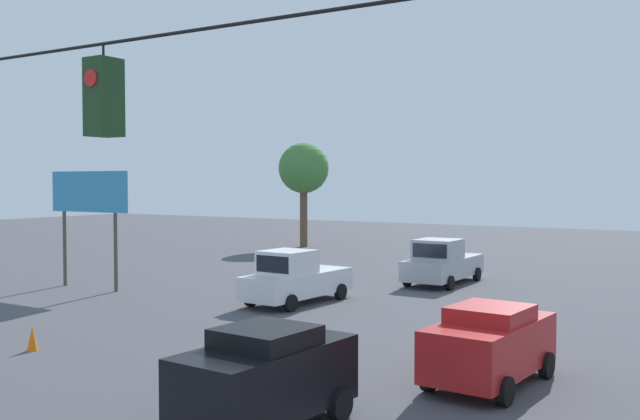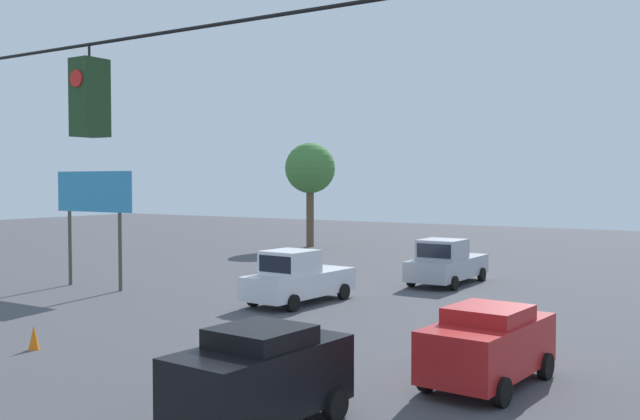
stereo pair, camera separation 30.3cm
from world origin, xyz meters
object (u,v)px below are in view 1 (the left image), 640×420
sedan_black_crossing_near (266,376)px  roadside_billboard (89,200)px  pickup_truck_white_withflow_far (295,279)px  traffic_cone_third (32,338)px  sedan_red_oncoming_far (490,344)px  tree_horizon_left (304,169)px  pickup_truck_silver_withflow_deep (442,263)px

sedan_black_crossing_near → roadside_billboard: bearing=-31.0°
pickup_truck_white_withflow_far → traffic_cone_third: 10.57m
sedan_red_oncoming_far → roadside_billboard: (20.06, -5.23, 2.97)m
sedan_red_oncoming_far → sedan_black_crossing_near: sedan_black_crossing_near is taller
sedan_red_oncoming_far → sedan_black_crossing_near: size_ratio=1.07×
sedan_red_oncoming_far → tree_horizon_left: size_ratio=0.55×
sedan_black_crossing_near → traffic_cone_third: (9.38, -1.67, -0.68)m
sedan_red_oncoming_far → pickup_truck_white_withflow_far: (10.11, -6.81, 0.00)m
pickup_truck_white_withflow_far → sedan_black_crossing_near: bearing=121.7°
roadside_billboard → tree_horizon_left: tree_horizon_left is taller
pickup_truck_white_withflow_far → roadside_billboard: roadside_billboard is taller
sedan_red_oncoming_far → traffic_cone_third: bearing=16.4°
sedan_red_oncoming_far → roadside_billboard: 20.94m
traffic_cone_third → roadside_billboard: roadside_billboard is taller
sedan_red_oncoming_far → tree_horizon_left: 35.88m
traffic_cone_third → pickup_truck_silver_withflow_deep: bearing=-104.7°
sedan_red_oncoming_far → pickup_truck_silver_withflow_deep: bearing=-63.9°
traffic_cone_third → sedan_black_crossing_near: bearing=169.9°
traffic_cone_third → roadside_billboard: 12.41m
tree_horizon_left → sedan_red_oncoming_far: bearing=130.3°
sedan_red_oncoming_far → traffic_cone_third: 12.59m
traffic_cone_third → roadside_billboard: size_ratio=0.13×
pickup_truck_white_withflow_far → tree_horizon_left: size_ratio=0.69×
pickup_truck_white_withflow_far → traffic_cone_third: pickup_truck_white_withflow_far is taller
pickup_truck_silver_withflow_deep → traffic_cone_third: 19.00m
sedan_red_oncoming_far → tree_horizon_left: bearing=-49.7°
sedan_black_crossing_near → traffic_cone_third: bearing=-10.1°
pickup_truck_white_withflow_far → roadside_billboard: size_ratio=1.00×
pickup_truck_white_withflow_far → sedan_black_crossing_near: pickup_truck_white_withflow_far is taller
pickup_truck_silver_withflow_deep → traffic_cone_third: bearing=75.3°
traffic_cone_third → tree_horizon_left: 33.01m
pickup_truck_white_withflow_far → traffic_cone_third: (1.95, 10.36, -0.63)m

